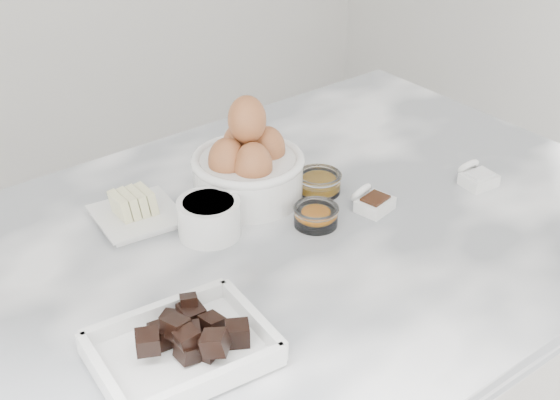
# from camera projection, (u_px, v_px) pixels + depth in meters

# --- Properties ---
(marble_slab) EXTENTS (1.20, 0.80, 0.04)m
(marble_slab) POSITION_uv_depth(u_px,v_px,m) (282.00, 245.00, 1.20)
(marble_slab) COLOR white
(marble_slab) RESTS_ON cabinet
(chocolate_dish) EXTENTS (0.23, 0.18, 0.06)m
(chocolate_dish) POSITION_uv_depth(u_px,v_px,m) (181.00, 345.00, 0.94)
(chocolate_dish) COLOR white
(chocolate_dish) RESTS_ON marble_slab
(butter_plate) EXTENTS (0.14, 0.14, 0.05)m
(butter_plate) POSITION_uv_depth(u_px,v_px,m) (136.00, 211.00, 1.21)
(butter_plate) COLOR white
(butter_plate) RESTS_ON marble_slab
(sugar_ramekin) EXTENTS (0.10, 0.10, 0.06)m
(sugar_ramekin) POSITION_uv_depth(u_px,v_px,m) (209.00, 216.00, 1.18)
(sugar_ramekin) COLOR white
(sugar_ramekin) RESTS_ON marble_slab
(egg_bowl) EXTENTS (0.19, 0.19, 0.18)m
(egg_bowl) POSITION_uv_depth(u_px,v_px,m) (248.00, 165.00, 1.26)
(egg_bowl) COLOR white
(egg_bowl) RESTS_ON marble_slab
(honey_bowl) EXTENTS (0.08, 0.08, 0.03)m
(honey_bowl) POSITION_uv_depth(u_px,v_px,m) (319.00, 182.00, 1.29)
(honey_bowl) COLOR white
(honey_bowl) RESTS_ON marble_slab
(zest_bowl) EXTENTS (0.07, 0.07, 0.03)m
(zest_bowl) POSITION_uv_depth(u_px,v_px,m) (316.00, 215.00, 1.21)
(zest_bowl) COLOR white
(zest_bowl) RESTS_ON marble_slab
(vanilla_spoon) EXTENTS (0.06, 0.08, 0.04)m
(vanilla_spoon) POSITION_uv_depth(u_px,v_px,m) (371.00, 201.00, 1.25)
(vanilla_spoon) COLOR white
(vanilla_spoon) RESTS_ON marble_slab
(salt_spoon) EXTENTS (0.06, 0.07, 0.04)m
(salt_spoon) POSITION_uv_depth(u_px,v_px,m) (476.00, 176.00, 1.32)
(salt_spoon) COLOR white
(salt_spoon) RESTS_ON marble_slab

